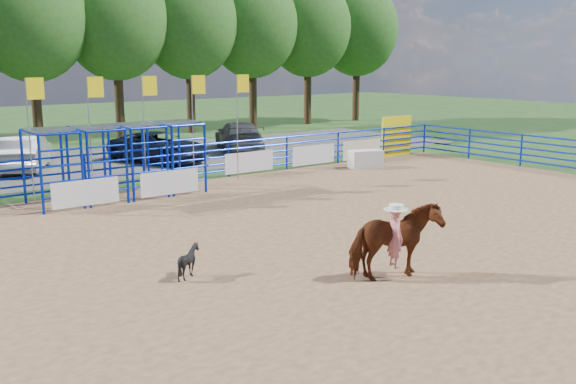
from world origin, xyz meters
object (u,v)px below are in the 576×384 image
(announcer_table, at_px, (366,159))
(calf, at_px, (189,261))
(horse_and_rider, at_px, (395,239))
(car_d, at_px, (239,136))
(car_b, at_px, (25,153))
(car_c, at_px, (158,147))

(announcer_table, relative_size, calf, 2.01)
(horse_and_rider, relative_size, car_d, 0.44)
(announcer_table, distance_m, car_b, 15.00)
(announcer_table, height_order, car_b, car_b)
(horse_and_rider, bearing_deg, car_b, 97.09)
(car_c, bearing_deg, horse_and_rider, -120.88)
(horse_and_rider, distance_m, calf, 4.56)
(car_b, bearing_deg, announcer_table, 170.44)
(calf, height_order, car_b, car_b)
(horse_and_rider, distance_m, car_d, 21.38)
(car_d, bearing_deg, horse_and_rider, 91.05)
(announcer_table, xyz_separation_m, horse_and_rider, (-9.95, -11.28, 0.51))
(car_c, xyz_separation_m, car_d, (5.22, 1.05, 0.06))
(horse_and_rider, bearing_deg, car_c, 79.78)
(announcer_table, height_order, car_c, car_c)
(horse_and_rider, height_order, car_b, horse_and_rider)
(car_b, bearing_deg, car_d, -155.97)
(announcer_table, distance_m, car_c, 9.82)
(announcer_table, distance_m, calf, 15.94)
(calf, relative_size, car_d, 0.14)
(car_c, bearing_deg, car_b, 147.96)
(horse_and_rider, relative_size, car_c, 0.46)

